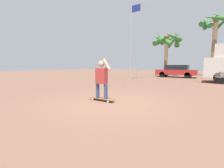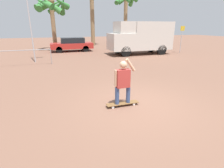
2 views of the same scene
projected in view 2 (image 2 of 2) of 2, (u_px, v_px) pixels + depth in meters
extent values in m
plane|color=brown|center=(136.00, 104.00, 6.11)|extent=(80.00, 80.00, 0.00)
cube|color=brown|center=(122.00, 103.00, 5.96)|extent=(1.12, 0.25, 0.02)
cylinder|color=white|center=(113.00, 107.00, 5.76)|extent=(0.08, 0.03, 0.08)
cylinder|color=white|center=(111.00, 105.00, 5.95)|extent=(0.08, 0.03, 0.08)
cylinder|color=white|center=(134.00, 104.00, 5.99)|extent=(0.08, 0.03, 0.08)
cylinder|color=white|center=(131.00, 102.00, 6.18)|extent=(0.08, 0.03, 0.08)
cylinder|color=#384C7A|center=(117.00, 96.00, 5.80)|extent=(0.14, 0.14, 0.58)
cylinder|color=#384C7A|center=(128.00, 94.00, 5.92)|extent=(0.14, 0.14, 0.58)
cube|color=#B23833|center=(123.00, 78.00, 5.68)|extent=(0.44, 0.22, 0.60)
sphere|color=tan|center=(123.00, 65.00, 5.53)|extent=(0.24, 0.24, 0.24)
cylinder|color=tan|center=(116.00, 78.00, 5.59)|extent=(0.09, 0.09, 0.53)
cylinder|color=tan|center=(131.00, 65.00, 5.62)|extent=(0.35, 0.09, 0.44)
cylinder|color=black|center=(126.00, 51.00, 15.38)|extent=(0.92, 0.28, 0.92)
cylinder|color=black|center=(118.00, 49.00, 17.15)|extent=(0.92, 0.28, 0.92)
cylinder|color=black|center=(162.00, 50.00, 16.47)|extent=(0.92, 0.28, 0.92)
cylinder|color=black|center=(151.00, 47.00, 18.24)|extent=(0.92, 0.28, 0.92)
cube|color=silver|center=(121.00, 42.00, 16.00)|extent=(2.07, 2.25, 1.50)
cube|color=black|center=(117.00, 39.00, 15.78)|extent=(0.04, 1.91, 0.75)
cube|color=silver|center=(150.00, 36.00, 16.72)|extent=(3.84, 2.25, 2.52)
cube|color=silver|center=(124.00, 27.00, 15.69)|extent=(1.45, 2.07, 1.01)
cylinder|color=black|center=(59.00, 50.00, 17.56)|extent=(0.64, 0.22, 0.64)
cylinder|color=black|center=(59.00, 48.00, 18.99)|extent=(0.64, 0.22, 0.64)
cylinder|color=black|center=(86.00, 49.00, 18.36)|extent=(0.64, 0.22, 0.64)
cylinder|color=black|center=(83.00, 47.00, 19.79)|extent=(0.64, 0.22, 0.64)
cube|color=#B22823|center=(72.00, 46.00, 18.58)|extent=(4.34, 1.81, 0.57)
cube|color=black|center=(72.00, 40.00, 18.44)|extent=(2.39, 1.59, 0.55)
cylinder|color=#8E704C|center=(125.00, 21.00, 24.14)|extent=(0.49, 0.49, 6.41)
cylinder|color=#8E704C|center=(92.00, 17.00, 23.26)|extent=(0.53, 0.53, 7.33)
cylinder|color=#8E704C|center=(54.00, 27.00, 18.92)|extent=(0.44, 0.44, 5.07)
sphere|color=#8E704C|center=(51.00, 1.00, 18.12)|extent=(0.70, 0.70, 0.70)
cone|color=#387F38|center=(63.00, 6.00, 18.68)|extent=(0.83, 2.32, 1.92)
cone|color=#387F38|center=(57.00, 6.00, 19.33)|extent=(2.32, 1.78, 1.85)
cone|color=#387F38|center=(51.00, 4.00, 19.25)|extent=(2.44, 0.70, 1.37)
cone|color=#387F38|center=(45.00, 4.00, 18.90)|extent=(2.39, 1.87, 1.45)
cone|color=#387F38|center=(39.00, 4.00, 17.90)|extent=(0.71, 2.39, 1.70)
cone|color=#387F38|center=(43.00, 2.00, 17.17)|extent=(2.27, 2.07, 1.51)
cone|color=#387F38|center=(50.00, 4.00, 17.17)|extent=(2.33, 0.89, 1.93)
cone|color=#387F38|center=(61.00, 2.00, 17.81)|extent=(2.02, 2.32, 1.26)
cylinder|color=#B7B7BC|center=(28.00, 10.00, 11.99)|extent=(0.09, 0.09, 7.21)
cylinder|color=#B7B7BC|center=(181.00, 40.00, 17.17)|extent=(0.06, 0.06, 2.59)
cube|color=gold|center=(183.00, 28.00, 16.81)|extent=(0.44, 0.02, 0.44)
cylinder|color=#99999E|center=(17.00, 51.00, 11.54)|extent=(4.13, 0.05, 0.05)
cylinder|color=#99999E|center=(51.00, 57.00, 12.32)|extent=(0.04, 0.04, 1.05)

